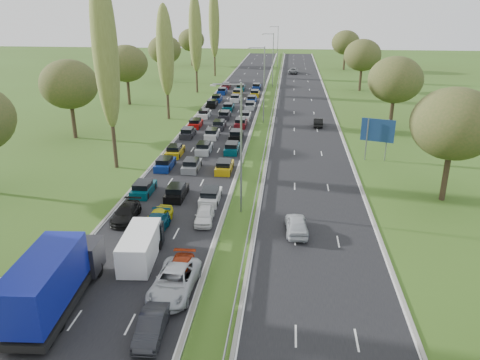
% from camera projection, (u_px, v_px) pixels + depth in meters
% --- Properties ---
extents(ground, '(260.00, 260.00, 0.00)m').
position_uv_depth(ground, '(264.00, 120.00, 78.05)').
color(ground, '#375119').
rests_on(ground, ground).
extents(near_carriageway, '(10.50, 215.00, 0.04)m').
position_uv_depth(near_carriageway, '(226.00, 115.00, 81.04)').
color(near_carriageway, black).
rests_on(near_carriageway, ground).
extents(far_carriageway, '(10.50, 215.00, 0.04)m').
position_uv_depth(far_carriageway, '(304.00, 117.00, 79.70)').
color(far_carriageway, black).
rests_on(far_carriageway, ground).
extents(central_reservation, '(2.36, 215.00, 0.32)m').
position_uv_depth(central_reservation, '(265.00, 113.00, 80.17)').
color(central_reservation, gray).
rests_on(central_reservation, ground).
extents(lamp_columns, '(0.18, 140.18, 12.00)m').
position_uv_depth(lamp_columns, '(264.00, 86.00, 74.06)').
color(lamp_columns, gray).
rests_on(lamp_columns, ground).
extents(poplar_row, '(2.80, 127.80, 22.44)m').
position_uv_depth(poplar_row, '(145.00, 49.00, 64.24)').
color(poplar_row, '#2D2116').
rests_on(poplar_row, ground).
extents(woodland_left, '(8.00, 166.00, 11.10)m').
position_uv_depth(woodland_left, '(57.00, 88.00, 61.80)').
color(woodland_left, '#2D2116').
rests_on(woodland_left, ground).
extents(woodland_right, '(8.00, 153.00, 11.10)m').
position_uv_depth(woodland_right, '(408.00, 90.00, 60.99)').
color(woodland_right, '#2D2116').
rests_on(woodland_right, ground).
extents(traffic_queue_fill, '(9.11, 68.80, 0.80)m').
position_uv_depth(traffic_queue_fill, '(222.00, 119.00, 76.37)').
color(traffic_queue_fill, '#053F4C').
rests_on(traffic_queue_fill, ground).
extents(near_car_2, '(2.51, 4.84, 1.30)m').
position_uv_depth(near_car_2, '(68.00, 280.00, 31.67)').
color(near_car_2, silver).
rests_on(near_car_2, near_carriageway).
extents(near_car_3, '(2.00, 4.66, 1.34)m').
position_uv_depth(near_car_3, '(126.00, 213.00, 41.78)').
color(near_car_3, black).
rests_on(near_car_3, near_carriageway).
extents(near_car_7, '(2.04, 4.79, 1.38)m').
position_uv_depth(near_car_7, '(154.00, 226.00, 39.34)').
color(near_car_7, '#05384E').
rests_on(near_car_7, near_carriageway).
extents(near_car_8, '(1.91, 4.20, 1.40)m').
position_uv_depth(near_car_8, '(159.00, 217.00, 40.93)').
color(near_car_8, '#C7C40D').
rests_on(near_car_8, near_carriageway).
extents(near_car_9, '(1.62, 4.18, 1.36)m').
position_uv_depth(near_car_9, '(151.00, 326.00, 27.08)').
color(near_car_9, black).
rests_on(near_car_9, near_carriageway).
extents(near_car_10, '(2.89, 5.88, 1.61)m').
position_uv_depth(near_car_10, '(174.00, 281.00, 31.25)').
color(near_car_10, '#AFB3BA').
rests_on(near_car_10, near_carriageway).
extents(near_car_11, '(2.05, 4.77, 1.37)m').
position_uv_depth(near_car_11, '(179.00, 273.00, 32.41)').
color(near_car_11, '#A62A0A').
rests_on(near_car_11, near_carriageway).
extents(near_car_12, '(1.87, 4.03, 1.34)m').
position_uv_depth(near_car_12, '(204.00, 215.00, 41.39)').
color(near_car_12, white).
rests_on(near_car_12, near_carriageway).
extents(far_car_0, '(2.11, 4.61, 1.53)m').
position_uv_depth(far_car_0, '(297.00, 224.00, 39.36)').
color(far_car_0, '#B5B9BF').
rests_on(far_car_0, far_carriageway).
extents(far_car_1, '(1.47, 3.99, 1.30)m').
position_uv_depth(far_car_1, '(318.00, 122.00, 73.73)').
color(far_car_1, black).
rests_on(far_car_1, far_carriageway).
extents(far_car_2, '(2.75, 5.77, 1.59)m').
position_uv_depth(far_car_2, '(293.00, 70.00, 129.20)').
color(far_car_2, slate).
rests_on(far_car_2, far_carriageway).
extents(blue_lorry, '(2.70, 9.74, 4.11)m').
position_uv_depth(blue_lorry, '(53.00, 280.00, 29.06)').
color(blue_lorry, black).
rests_on(blue_lorry, near_carriageway).
extents(white_van_rear, '(2.24, 5.71, 2.29)m').
position_uv_depth(white_van_rear, '(141.00, 245.00, 35.18)').
color(white_van_rear, white).
rests_on(white_van_rear, near_carriageway).
extents(direction_sign, '(3.83, 1.33, 5.20)m').
position_uv_depth(direction_sign, '(378.00, 132.00, 56.74)').
color(direction_sign, gray).
rests_on(direction_sign, ground).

